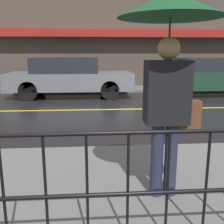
{
  "coord_description": "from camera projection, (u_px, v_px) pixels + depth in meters",
  "views": [
    {
      "loc": [
        -1.78,
        -7.81,
        1.67
      ],
      "look_at": [
        -1.31,
        -1.71,
        0.3
      ],
      "focal_mm": 42.0,
      "sensor_mm": 36.0,
      "label": 1
    }
  ],
  "objects": [
    {
      "name": "pedestrian",
      "position": [
        170.0,
        41.0,
        2.63
      ],
      "size": [
        1.06,
        1.06,
        2.15
      ],
      "color": "#23283D",
      "rests_on": "sidewalk_near"
    },
    {
      "name": "car_dark_green",
      "position": [
        212.0,
        76.0,
        10.69
      ],
      "size": [
        4.72,
        1.72,
        1.5
      ],
      "color": "#193828",
      "rests_on": "ground_plane"
    },
    {
      "name": "lane_marking",
      "position": [
        150.0,
        109.0,
        8.1
      ],
      "size": [
        25.2,
        0.12,
        0.01
      ],
      "color": "gold",
      "rests_on": "ground_plane"
    },
    {
      "name": "car_grey",
      "position": [
        69.0,
        77.0,
        10.26
      ],
      "size": [
        4.78,
        1.84,
        1.52
      ],
      "color": "slate",
      "rests_on": "ground_plane"
    },
    {
      "name": "building_storefront",
      "position": [
        128.0,
        19.0,
        12.55
      ],
      "size": [
        28.0,
        0.85,
        6.72
      ],
      "color": "#4C4238",
      "rests_on": "ground_plane"
    },
    {
      "name": "ground_plane",
      "position": [
        150.0,
        109.0,
        8.1
      ],
      "size": [
        80.0,
        80.0,
        0.0
      ],
      "primitive_type": "plane",
      "color": "black"
    },
    {
      "name": "sidewalk_far",
      "position": [
        130.0,
        89.0,
        12.32
      ],
      "size": [
        28.0,
        1.67,
        0.1
      ],
      "color": "#60605E",
      "rests_on": "ground_plane"
    }
  ]
}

